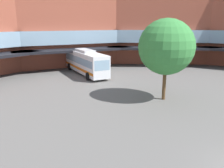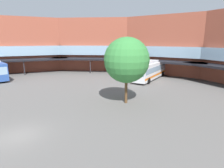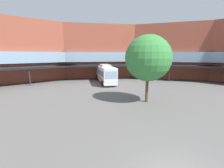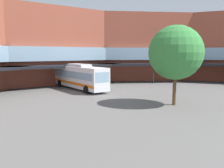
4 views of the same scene
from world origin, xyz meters
name	(u,v)px [view 3 (image 3 of 4)]	position (x,y,z in m)	size (l,w,h in m)	color
station_building	(109,51)	(0.00, 21.16, 6.42)	(81.72, 48.02, 13.32)	#9E4C38
bus_0	(105,73)	(0.27, 28.18, 1.94)	(3.17, 12.54, 3.82)	white
plaza_tree	(148,58)	(3.39, 12.49, 5.46)	(5.60, 5.60, 8.28)	brown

